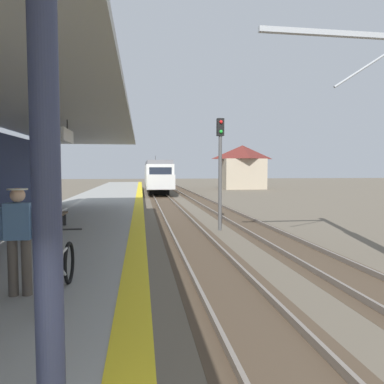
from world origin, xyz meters
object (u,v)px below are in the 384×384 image
(platform_bench, at_px, (54,214))
(bicycle_beside_commuter, at_px, (62,270))
(approaching_train, at_px, (157,175))
(commuter_person, at_px, (19,235))
(rail_signal_post, at_px, (220,162))
(distant_trackside_house, at_px, (242,166))

(platform_bench, bearing_deg, bicycle_beside_commuter, -76.11)
(approaching_train, distance_m, commuter_person, 40.10)
(bicycle_beside_commuter, distance_m, platform_bench, 6.83)
(rail_signal_post, distance_m, distant_trackside_house, 36.55)
(commuter_person, bearing_deg, distant_trackside_house, 69.73)
(commuter_person, xyz_separation_m, bicycle_beside_commuter, (0.64, -0.07, -0.55))
(commuter_person, height_order, rail_signal_post, rail_signal_post)
(approaching_train, bearing_deg, platform_bench, -98.36)
(bicycle_beside_commuter, bearing_deg, approaching_train, 85.34)
(platform_bench, distance_m, distant_trackside_house, 42.60)
(bicycle_beside_commuter, bearing_deg, platform_bench, 103.89)
(approaching_train, height_order, platform_bench, approaching_train)
(bicycle_beside_commuter, relative_size, distant_trackside_house, 0.28)
(rail_signal_post, xyz_separation_m, distant_trackside_house, (11.19, 34.79, 0.14))
(commuter_person, distance_m, platform_bench, 6.65)
(distant_trackside_house, bearing_deg, rail_signal_post, -107.84)
(rail_signal_post, bearing_deg, platform_bench, -149.12)
(commuter_person, distance_m, rail_signal_post, 11.90)
(approaching_train, height_order, bicycle_beside_commuter, approaching_train)
(commuter_person, xyz_separation_m, distant_trackside_house, (16.71, 45.25, 1.50))
(rail_signal_post, height_order, distant_trackside_house, distant_trackside_house)
(approaching_train, bearing_deg, commuter_person, -95.58)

